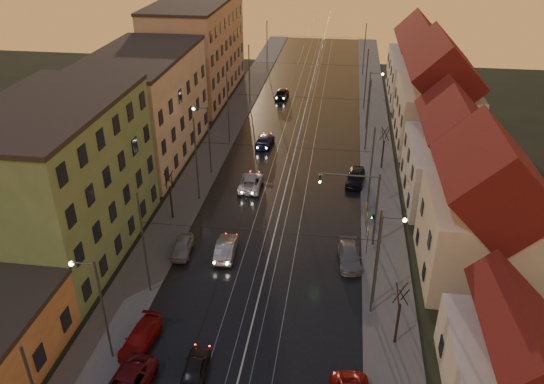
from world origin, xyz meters
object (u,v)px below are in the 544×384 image
at_px(street_lamp_0, 97,301).
at_px(driving_car_1, 226,248).
at_px(street_lamp_2, 206,134).
at_px(traffic_light_mast, 365,200).
at_px(street_lamp_1, 383,252).
at_px(parked_left_3, 182,246).
at_px(driving_car_4, 282,93).
at_px(parked_right_2, 355,177).
at_px(driving_car_0, 196,367).
at_px(parked_left_2, 140,338).
at_px(street_lamp_3, 371,95).
at_px(driving_car_3, 265,141).
at_px(driving_car_2, 251,182).
at_px(parked_right_1, 350,256).

xyz_separation_m(street_lamp_0, driving_car_1, (5.39, 12.76, -4.15)).
distance_m(street_lamp_2, traffic_light_mast, 20.89).
distance_m(street_lamp_1, traffic_light_mast, 8.08).
xyz_separation_m(street_lamp_2, parked_left_3, (1.50, -15.42, -4.23)).
height_order(street_lamp_0, street_lamp_1, same).
xyz_separation_m(traffic_light_mast, driving_car_4, (-12.12, 39.61, -3.83)).
bearing_deg(parked_right_2, traffic_light_mast, -80.54).
bearing_deg(traffic_light_mast, street_lamp_1, -82.09).
distance_m(traffic_light_mast, driving_car_1, 12.75).
xyz_separation_m(street_lamp_1, driving_car_0, (-11.94, -8.56, -4.26)).
bearing_deg(parked_right_2, street_lamp_0, -113.99).
xyz_separation_m(driving_car_0, parked_left_2, (-4.47, 1.96, 0.01)).
distance_m(traffic_light_mast, parked_right_2, 12.51).
distance_m(street_lamp_3, parked_left_3, 35.84).
distance_m(street_lamp_1, parked_left_3, 17.83).
bearing_deg(street_lamp_3, driving_car_3, -150.86).
height_order(street_lamp_2, traffic_light_mast, street_lamp_2).
relative_size(street_lamp_2, driving_car_3, 1.70).
height_order(driving_car_0, parked_left_2, parked_left_2).
xyz_separation_m(driving_car_2, parked_right_1, (10.68, -12.23, -0.04)).
xyz_separation_m(driving_car_0, driving_car_3, (-1.15, 37.26, 0.06)).
xyz_separation_m(driving_car_0, parked_left_3, (-4.76, 13.14, 0.03)).
relative_size(traffic_light_mast, driving_car_3, 1.53).
relative_size(street_lamp_0, parked_right_2, 1.76).
bearing_deg(driving_car_4, driving_car_3, 92.60).
distance_m(parked_left_3, parked_right_2, 21.44).
bearing_deg(driving_car_2, driving_car_0, 91.60).
xyz_separation_m(street_lamp_3, driving_car_4, (-13.23, 11.60, -4.12)).
height_order(street_lamp_1, driving_car_4, street_lamp_1).
bearing_deg(parked_left_3, traffic_light_mast, 7.65).
relative_size(driving_car_1, driving_car_2, 0.91).
height_order(traffic_light_mast, driving_car_1, traffic_light_mast).
xyz_separation_m(parked_left_3, parked_right_2, (15.01, 15.31, 0.12)).
distance_m(parked_left_2, parked_right_1, 18.45).
bearing_deg(street_lamp_0, parked_left_3, 83.18).
height_order(street_lamp_3, driving_car_1, street_lamp_3).
bearing_deg(street_lamp_1, parked_right_2, 94.88).
bearing_deg(street_lamp_2, parked_right_1, -42.85).
bearing_deg(parked_right_1, street_lamp_0, -146.55).
bearing_deg(driving_car_2, parked_left_3, 72.79).
distance_m(street_lamp_1, parked_right_2, 20.38).
xyz_separation_m(street_lamp_3, driving_car_0, (-11.94, -44.56, -4.26)).
bearing_deg(parked_right_1, parked_right_2, 82.38).
bearing_deg(parked_left_3, parked_left_2, -93.22).
distance_m(driving_car_1, parked_left_2, 11.92).
bearing_deg(parked_right_1, driving_car_2, 125.32).
bearing_deg(street_lamp_1, street_lamp_3, 90.00).
bearing_deg(traffic_light_mast, parked_left_3, -167.64).
height_order(street_lamp_2, driving_car_4, street_lamp_2).
bearing_deg(street_lamp_1, driving_car_0, -144.37).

